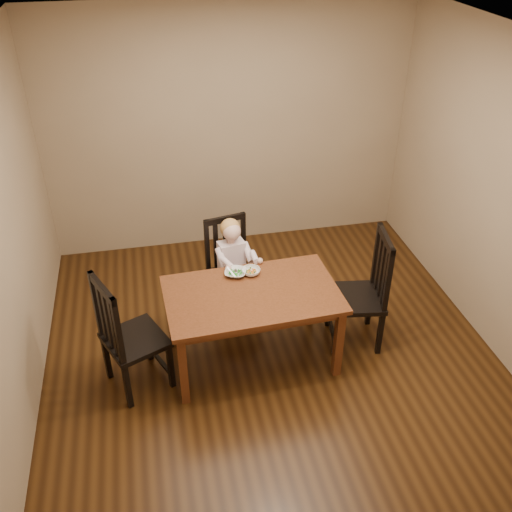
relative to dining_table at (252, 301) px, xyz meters
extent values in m
cube|color=#3E230D|center=(0.17, 0.11, -0.64)|extent=(4.00, 4.00, 0.01)
cube|color=silver|center=(0.17, 0.11, 2.06)|extent=(4.00, 4.00, 0.01)
cube|color=#92795C|center=(0.17, 2.11, 0.71)|extent=(4.00, 0.01, 2.70)
cube|color=#92795C|center=(0.17, -1.89, 0.71)|extent=(4.00, 0.01, 2.70)
cube|color=#92795C|center=(-1.83, 0.11, 0.71)|extent=(0.01, 4.00, 2.70)
cube|color=#92795C|center=(2.17, 0.11, 0.71)|extent=(0.01, 4.00, 2.70)
cube|color=#462610|center=(0.00, 0.00, 0.07)|extent=(1.49, 0.93, 0.04)
cube|color=#462610|center=(0.00, 0.00, 0.01)|extent=(1.37, 0.81, 0.08)
cube|color=#462610|center=(-0.64, -0.40, -0.30)|extent=(0.07, 0.07, 0.69)
cube|color=#462610|center=(0.67, -0.34, -0.30)|extent=(0.07, 0.07, 0.69)
cube|color=#462610|center=(-0.67, 0.34, -0.30)|extent=(0.07, 0.07, 0.69)
cube|color=#462610|center=(0.64, 0.40, -0.30)|extent=(0.07, 0.07, 0.69)
cube|color=black|center=(-0.05, 0.69, -0.22)|extent=(0.50, 0.49, 0.04)
cube|color=black|center=(0.10, 0.90, -0.44)|extent=(0.05, 0.05, 0.40)
cube|color=black|center=(-0.27, 0.83, -0.44)|extent=(0.05, 0.05, 0.40)
cube|color=black|center=(0.17, 0.56, -0.44)|extent=(0.05, 0.05, 0.40)
cube|color=black|center=(-0.20, 0.48, -0.44)|extent=(0.05, 0.05, 0.40)
cube|color=black|center=(0.10, 0.90, 0.08)|extent=(0.05, 0.05, 0.56)
cube|color=black|center=(-0.27, 0.83, 0.08)|extent=(0.05, 0.05, 0.56)
cube|color=black|center=(-0.09, 0.86, 0.32)|extent=(0.41, 0.11, 0.06)
cube|color=black|center=(0.01, 0.88, 0.05)|extent=(0.05, 0.03, 0.48)
cube|color=black|center=(-0.09, 0.86, 0.05)|extent=(0.05, 0.03, 0.48)
cube|color=black|center=(-0.18, 0.84, 0.05)|extent=(0.05, 0.03, 0.48)
cube|color=black|center=(-1.00, -0.09, -0.18)|extent=(0.61, 0.62, 0.04)
cube|color=black|center=(-1.26, 0.02, -0.42)|extent=(0.06, 0.06, 0.44)
cube|color=black|center=(-1.09, -0.36, -0.42)|extent=(0.06, 0.06, 0.44)
cube|color=black|center=(-0.90, 0.18, -0.42)|extent=(0.06, 0.06, 0.44)
cube|color=black|center=(-0.73, -0.20, -0.42)|extent=(0.06, 0.06, 0.44)
cube|color=black|center=(-1.26, 0.02, 0.15)|extent=(0.06, 0.06, 0.62)
cube|color=black|center=(-1.09, -0.36, 0.15)|extent=(0.06, 0.06, 0.62)
cube|color=black|center=(-1.17, -0.17, 0.43)|extent=(0.22, 0.43, 0.06)
cube|color=black|center=(-1.22, -0.07, 0.12)|extent=(0.04, 0.05, 0.53)
cube|color=black|center=(-1.17, -0.17, 0.12)|extent=(0.04, 0.05, 0.53)
cube|color=black|center=(-1.13, -0.27, 0.12)|extent=(0.04, 0.05, 0.53)
cube|color=black|center=(0.97, 0.07, -0.17)|extent=(0.53, 0.54, 0.04)
cube|color=black|center=(1.13, -0.17, -0.42)|extent=(0.05, 0.05, 0.45)
cube|color=black|center=(1.19, 0.24, -0.42)|extent=(0.05, 0.05, 0.45)
cube|color=black|center=(0.74, -0.11, -0.42)|extent=(0.05, 0.05, 0.45)
cube|color=black|center=(0.80, 0.30, -0.42)|extent=(0.05, 0.05, 0.45)
cube|color=black|center=(1.13, -0.17, 0.16)|extent=(0.05, 0.05, 0.62)
cube|color=black|center=(1.19, 0.24, 0.16)|extent=(0.05, 0.05, 0.62)
cube|color=black|center=(1.16, 0.04, 0.44)|extent=(0.10, 0.46, 0.07)
cube|color=black|center=(1.14, -0.07, 0.13)|extent=(0.03, 0.05, 0.54)
cube|color=black|center=(1.16, 0.04, 0.13)|extent=(0.03, 0.05, 0.54)
cube|color=black|center=(1.18, 0.15, 0.13)|extent=(0.03, 0.05, 0.54)
imported|color=white|center=(-0.09, 0.29, 0.11)|extent=(0.24, 0.24, 0.05)
imported|color=white|center=(0.05, 0.27, 0.11)|extent=(0.16, 0.16, 0.05)
cube|color=silver|center=(-0.13, 0.26, 0.13)|extent=(0.07, 0.12, 0.05)
cube|color=silver|center=(-0.13, 0.26, 0.12)|extent=(0.04, 0.05, 0.01)
camera|label=1|loc=(-0.75, -3.75, 2.93)|focal=40.00mm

